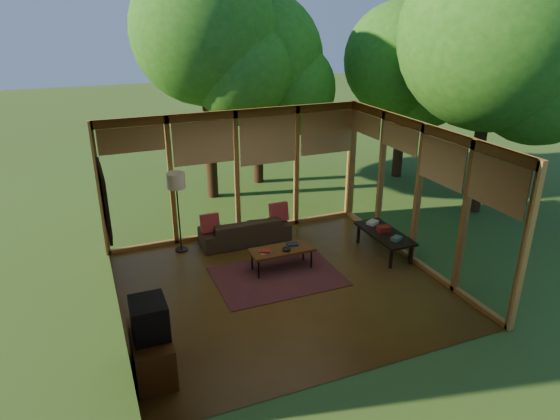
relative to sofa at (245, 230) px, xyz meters
name	(u,v)px	position (x,y,z in m)	size (l,w,h in m)	color
floor	(282,286)	(0.02, -2.00, -0.27)	(5.50, 5.50, 0.00)	#573C16
ceiling	(282,137)	(0.02, -2.00, 2.43)	(5.50, 5.50, 0.00)	silver
wall_left	(111,243)	(-2.73, -2.00, 1.08)	(0.04, 5.00, 2.70)	silver
wall_front	(359,288)	(0.02, -4.50, 1.08)	(5.50, 0.04, 2.70)	silver
window_wall_back	(237,174)	(0.02, 0.50, 1.08)	(5.50, 0.12, 2.70)	#9C6930
window_wall_right	(418,195)	(2.77, -2.00, 1.08)	(0.12, 5.00, 2.70)	#9C6930
exterior_lawn	(399,142)	(8.02, 6.00, -0.28)	(40.00, 40.00, 0.00)	#355821
tree_nw	(204,31)	(0.11, 3.05, 3.82)	(3.47, 3.47, 5.84)	#321E12
tree_ne	(255,60)	(1.63, 3.75, 3.08)	(3.57, 3.57, 5.14)	#321E12
tree_se	(496,34)	(5.62, -0.42, 3.82)	(4.19, 4.19, 6.19)	#321E12
tree_far	(401,60)	(5.43, 2.65, 3.02)	(3.10, 3.10, 4.86)	#321E12
rug	(277,276)	(0.08, -1.64, -0.27)	(2.28, 1.61, 0.01)	maroon
sofa	(245,230)	(0.00, 0.00, 0.00)	(1.86, 0.73, 0.54)	#372A1B
pillow_left	(210,223)	(-0.75, -0.05, 0.29)	(0.37, 0.12, 0.37)	maroon
pillow_right	(279,212)	(0.75, -0.05, 0.31)	(0.39, 0.13, 0.39)	maroon
ct_book_lower	(265,252)	(-0.09, -1.45, 0.17)	(0.20, 0.15, 0.03)	beige
ct_book_upper	(265,251)	(-0.09, -1.45, 0.20)	(0.20, 0.15, 0.03)	maroon
ct_book_side	(292,244)	(0.51, -1.32, 0.17)	(0.21, 0.16, 0.03)	#161F32
ct_bowl	(286,249)	(0.31, -1.50, 0.19)	(0.16, 0.16, 0.07)	black
media_cabinet	(152,353)	(-2.45, -3.41, 0.03)	(0.50, 1.00, 0.60)	#5B3518
television	(149,318)	(-2.43, -3.41, 0.58)	(0.45, 0.55, 0.50)	black
console_book_a	(396,239)	(2.42, -1.95, 0.22)	(0.20, 0.14, 0.07)	#365F57
console_book_b	(383,229)	(2.42, -1.50, 0.24)	(0.24, 0.18, 0.11)	maroon
console_book_c	(373,222)	(2.42, -1.10, 0.22)	(0.23, 0.17, 0.06)	beige
floor_lamp	(176,185)	(-1.33, 0.11, 1.13)	(0.36, 0.36, 1.65)	black
coffee_table	(282,250)	(0.26, -1.40, 0.12)	(1.20, 0.50, 0.43)	#5B3518
side_console	(384,234)	(2.42, -1.55, 0.14)	(0.60, 1.40, 0.46)	black
wall_painting	(105,200)	(-2.69, -0.60, 1.28)	(0.06, 1.35, 1.15)	black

